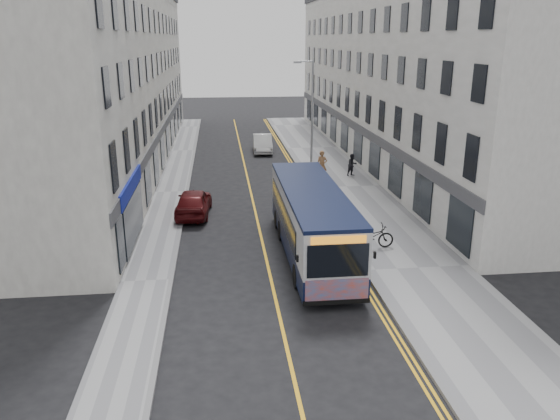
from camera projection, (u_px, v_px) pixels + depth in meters
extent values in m
plane|color=black|center=(268.00, 265.00, 23.44)|extent=(140.00, 140.00, 0.00)
cube|color=gray|center=(346.00, 187.00, 35.46)|extent=(4.50, 64.00, 0.12)
cube|color=gray|center=(171.00, 192.00, 34.25)|extent=(2.00, 64.00, 0.12)
cube|color=slate|center=(312.00, 188.00, 35.22)|extent=(0.18, 64.00, 0.13)
cube|color=slate|center=(187.00, 192.00, 34.35)|extent=(0.18, 64.00, 0.13)
cube|color=yellow|center=(251.00, 191.00, 34.80)|extent=(0.12, 64.00, 0.01)
cube|color=yellow|center=(305.00, 189.00, 35.19)|extent=(0.10, 64.00, 0.01)
cube|color=yellow|center=(308.00, 189.00, 35.21)|extent=(0.10, 64.00, 0.01)
cube|color=white|center=(389.00, 76.00, 42.61)|extent=(6.00, 46.00, 13.00)
cube|color=silver|center=(120.00, 78.00, 40.40)|extent=(6.00, 46.00, 13.00)
cylinder|color=#96989E|center=(312.00, 123.00, 35.95)|extent=(0.14, 0.14, 8.00)
cylinder|color=#96989E|center=(305.00, 61.00, 34.72)|extent=(1.00, 0.08, 0.08)
cube|color=#96989E|center=(298.00, 62.00, 34.68)|extent=(0.50, 0.18, 0.12)
cube|color=black|center=(311.00, 239.00, 24.25)|extent=(2.41, 10.62, 0.87)
cube|color=silver|center=(312.00, 212.00, 23.86)|extent=(2.41, 10.62, 1.74)
cube|color=black|center=(312.00, 191.00, 23.57)|extent=(2.43, 10.62, 0.15)
cube|color=black|center=(283.00, 213.00, 24.33)|extent=(0.04, 8.30, 1.11)
cube|color=black|center=(337.00, 211.00, 24.60)|extent=(0.04, 8.30, 1.11)
cube|color=black|center=(338.00, 261.00, 18.84)|extent=(2.17, 0.04, 1.21)
cube|color=red|center=(337.00, 291.00, 19.19)|extent=(2.27, 0.04, 0.92)
cube|color=orange|center=(339.00, 240.00, 18.59)|extent=(1.93, 0.04, 0.27)
cylinder|color=black|center=(297.00, 276.00, 21.20)|extent=(0.27, 0.97, 0.97)
cylinder|color=black|center=(352.00, 274.00, 21.44)|extent=(0.27, 0.97, 0.97)
cylinder|color=black|center=(282.00, 231.00, 26.23)|extent=(0.27, 0.97, 0.97)
cylinder|color=black|center=(326.00, 229.00, 26.47)|extent=(0.27, 0.97, 0.97)
cylinder|color=black|center=(278.00, 219.00, 27.88)|extent=(0.27, 0.97, 0.97)
cylinder|color=black|center=(320.00, 218.00, 28.11)|extent=(0.27, 0.97, 0.97)
imported|color=black|center=(371.00, 237.00, 24.87)|extent=(2.14, 0.79, 1.12)
imported|color=#8A603E|center=(322.00, 165.00, 36.84)|extent=(0.83, 0.66, 1.99)
imported|color=black|center=(352.00, 165.00, 37.93)|extent=(0.93, 0.84, 1.55)
imported|color=silver|center=(263.00, 143.00, 46.49)|extent=(1.74, 4.52, 1.47)
imported|color=#4E0D0F|center=(193.00, 202.00, 29.85)|extent=(2.08, 4.51, 1.50)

